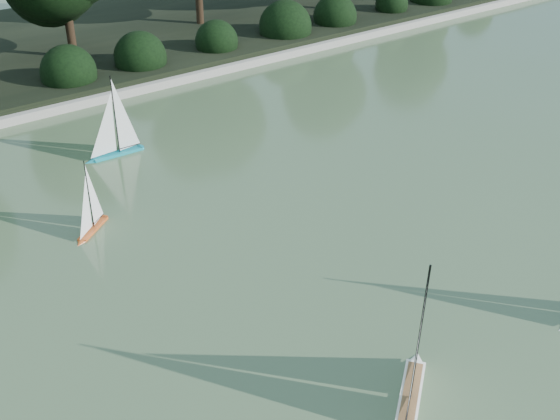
% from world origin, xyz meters
% --- Properties ---
extents(ground, '(80.00, 80.00, 0.00)m').
position_xyz_m(ground, '(0.00, 0.00, 0.00)').
color(ground, '#3A5231').
rests_on(ground, ground).
extents(pond_coping, '(40.00, 0.35, 0.18)m').
position_xyz_m(pond_coping, '(0.00, 9.00, 0.09)').
color(pond_coping, gray).
rests_on(pond_coping, ground).
extents(far_bank, '(40.00, 8.00, 0.30)m').
position_xyz_m(far_bank, '(0.00, 13.00, 0.15)').
color(far_bank, black).
rests_on(far_bank, ground).
extents(shrub_hedge, '(29.10, 1.10, 1.10)m').
position_xyz_m(shrub_hedge, '(0.00, 9.90, 0.45)').
color(shrub_hedge, black).
rests_on(shrub_hedge, ground).
extents(sailboat_white_b, '(1.19, 0.93, 1.85)m').
position_xyz_m(sailboat_white_b, '(-0.69, -0.99, 0.29)').
color(sailboat_white_b, white).
rests_on(sailboat_white_b, ground).
extents(sailboat_orange, '(0.75, 0.61, 1.18)m').
position_xyz_m(sailboat_orange, '(-1.96, 4.16, 0.19)').
color(sailboat_orange, '#CF541E').
rests_on(sailboat_orange, ground).
extents(sailboat_teal, '(1.14, 0.22, 1.56)m').
position_xyz_m(sailboat_teal, '(-0.52, 6.35, 0.25)').
color(sailboat_teal, teal).
rests_on(sailboat_teal, ground).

